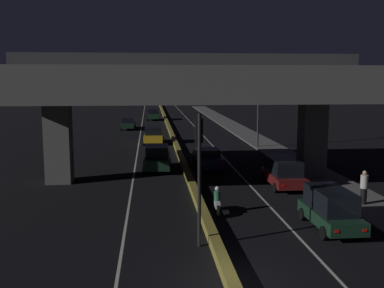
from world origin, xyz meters
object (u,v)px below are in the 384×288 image
object	(u,v)px
car_dark_blue_third	(208,158)
motorcycle_white_filtering_near	(217,202)
street_lamp	(255,95)
car_taxi_yellow_second_oncoming	(153,135)
car_dark_green_lead	(331,208)
traffic_light_left_of_median	(199,157)
pedestrian_on_sidewalk	(364,187)
car_dark_green_lead_oncoming	(157,158)
car_dark_red_second	(283,172)
car_dark_green_third_oncoming	(128,123)
car_dark_green_fourth_oncoming	(153,114)

from	to	relation	value
car_dark_blue_third	motorcycle_white_filtering_near	world-z (taller)	car_dark_blue_third
street_lamp	car_taxi_yellow_second_oncoming	distance (m)	11.23
car_dark_green_lead	street_lamp	bearing A→B (deg)	-5.24
car_taxi_yellow_second_oncoming	traffic_light_left_of_median	bearing A→B (deg)	4.99
traffic_light_left_of_median	motorcycle_white_filtering_near	bearing A→B (deg)	71.81
car_dark_blue_third	pedestrian_on_sidewalk	world-z (taller)	pedestrian_on_sidewalk
car_dark_green_lead_oncoming	street_lamp	bearing A→B (deg)	138.39
car_dark_red_second	car_dark_blue_third	world-z (taller)	car_dark_red_second
traffic_light_left_of_median	pedestrian_on_sidewalk	bearing A→B (deg)	27.25
pedestrian_on_sidewalk	car_taxi_yellow_second_oncoming	bearing A→B (deg)	114.08
car_dark_green_lead	pedestrian_on_sidewalk	xyz separation A→B (m)	(3.14, 3.24, 0.08)
car_dark_green_lead_oncoming	pedestrian_on_sidewalk	world-z (taller)	pedestrian_on_sidewalk
car_dark_blue_third	motorcycle_white_filtering_near	bearing A→B (deg)	173.31
traffic_light_left_of_median	car_dark_green_third_oncoming	world-z (taller)	traffic_light_left_of_median
traffic_light_left_of_median	motorcycle_white_filtering_near	xyz separation A→B (m)	(1.37, 4.16, -3.03)
motorcycle_white_filtering_near	street_lamp	bearing A→B (deg)	-13.88
car_dark_red_second	car_dark_green_fourth_oncoming	distance (m)	45.94
car_dark_green_lead	car_dark_green_third_oncoming	world-z (taller)	car_dark_green_lead
car_dark_green_third_oncoming	car_dark_green_fourth_oncoming	size ratio (longest dim) A/B	1.19
car_dark_red_second	car_dark_green_third_oncoming	world-z (taller)	car_dark_red_second
traffic_light_left_of_median	car_dark_red_second	bearing A→B (deg)	56.25
street_lamp	car_dark_green_fourth_oncoming	world-z (taller)	street_lamp
car_dark_green_third_oncoming	pedestrian_on_sidewalk	world-z (taller)	pedestrian_on_sidewalk
car_dark_red_second	car_dark_green_lead_oncoming	size ratio (longest dim) A/B	1.08
traffic_light_left_of_median	car_dark_green_lead_oncoming	world-z (taller)	traffic_light_left_of_median
car_dark_green_lead	car_taxi_yellow_second_oncoming	world-z (taller)	car_dark_green_lead
car_dark_red_second	car_dark_blue_third	xyz separation A→B (m)	(-3.89, 6.21, -0.18)
car_dark_red_second	car_dark_green_fourth_oncoming	xyz separation A→B (m)	(-7.63, 45.30, 0.05)
car_dark_green_lead_oncoming	car_dark_blue_third	bearing A→B (deg)	100.96
traffic_light_left_of_median	car_dark_red_second	xyz separation A→B (m)	(6.28, 9.40, -2.69)
car_dark_blue_third	car_dark_green_fourth_oncoming	world-z (taller)	car_dark_green_fourth_oncoming
car_dark_green_lead	motorcycle_white_filtering_near	size ratio (longest dim) A/B	2.11
car_dark_blue_third	car_dark_green_lead_oncoming	bearing A→B (deg)	97.00
car_dark_green_third_oncoming	pedestrian_on_sidewalk	distance (m)	40.05
street_lamp	car_dark_green_third_oncoming	world-z (taller)	street_lamp
car_dark_blue_third	car_dark_green_fourth_oncoming	size ratio (longest dim) A/B	1.16
car_dark_green_lead	pedestrian_on_sidewalk	size ratio (longest dim) A/B	2.27
car_dark_red_second	pedestrian_on_sidewalk	xyz separation A→B (m)	(2.92, -4.66, 0.09)
car_dark_green_third_oncoming	car_dark_green_lead_oncoming	bearing A→B (deg)	6.89
car_dark_green_fourth_oncoming	motorcycle_white_filtering_near	world-z (taller)	car_dark_green_fourth_oncoming
car_dark_green_lead	pedestrian_on_sidewalk	bearing A→B (deg)	-44.38
car_dark_red_second	car_taxi_yellow_second_oncoming	size ratio (longest dim) A/B	1.06
car_dark_green_lead_oncoming	motorcycle_white_filtering_near	distance (m)	11.24
traffic_light_left_of_median	car_dark_green_fourth_oncoming	size ratio (longest dim) A/B	1.35
car_dark_blue_third	car_dark_green_third_oncoming	distance (m)	27.60
car_dark_green_lead_oncoming	car_dark_green_fourth_oncoming	xyz separation A→B (m)	(0.06, 39.66, 0.04)
street_lamp	car_dark_red_second	world-z (taller)	street_lamp
car_dark_blue_third	car_dark_green_third_oncoming	world-z (taller)	car_dark_green_third_oncoming
car_dark_blue_third	pedestrian_on_sidewalk	size ratio (longest dim) A/B	2.58
car_dark_green_third_oncoming	motorcycle_white_filtering_near	size ratio (longest dim) A/B	2.47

